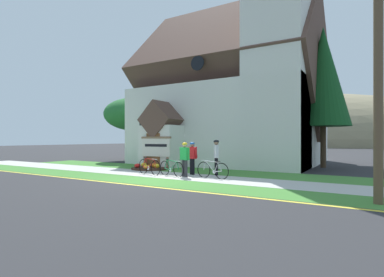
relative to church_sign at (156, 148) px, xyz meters
name	(u,v)px	position (x,y,z in m)	size (l,w,h in m)	color
ground	(197,171)	(2.86, -0.09, -1.25)	(140.00, 140.00, 0.00)	#2B2B2D
sidewalk_slab	(158,174)	(1.91, -2.29, -1.24)	(32.00, 2.30, 0.01)	#B7B5AD
grass_verge	(128,179)	(1.91, -4.39, -1.25)	(32.00, 1.90, 0.01)	#427F33
church_lawn	(185,170)	(1.91, 0.27, -1.25)	(24.00, 2.82, 0.01)	#427F33
curb_paint_stripe	(110,182)	(1.91, -5.49, -1.25)	(28.00, 0.16, 0.01)	yellow
church_building	(235,95)	(2.33, 6.48, 3.78)	(12.58, 12.23, 13.99)	silver
church_sign	(156,148)	(0.00, 0.00, 0.00)	(2.07, 0.26, 1.91)	#7F6047
flower_bed	(149,168)	(-0.01, -0.61, -1.16)	(2.12, 2.12, 0.34)	#382319
bicycle_black	(171,168)	(2.86, -2.48, -0.88)	(1.69, 0.49, 0.83)	black
bicycle_blue	(213,170)	(4.92, -2.19, -0.87)	(1.71, 0.29, 0.81)	black
bicycle_green	(149,167)	(1.55, -2.53, -0.86)	(1.74, 0.51, 0.85)	black
cyclist_in_green_jersey	(185,157)	(3.60, -2.46, -0.32)	(0.61, 0.36, 1.61)	#2D2D33
cyclist_in_white_jersey	(192,156)	(3.47, -1.57, -0.32)	(0.61, 0.41, 1.61)	black
cyclist_in_orange_jersey	(216,154)	(4.57, -1.13, -0.23)	(0.42, 0.67, 1.72)	black
utility_pole	(374,30)	(11.10, -4.56, 3.52)	(3.12, 0.28, 8.62)	brown
roadside_conifer	(323,77)	(8.46, 5.78, 4.34)	(3.21, 3.21, 8.68)	#3D2D1E
yard_deciduous_tree	(133,114)	(-5.58, 4.15, 2.49)	(4.66, 4.66, 5.06)	#4C3823
distant_hill	(300,146)	(-4.48, 64.31, -1.25)	(71.94, 39.34, 25.15)	#847A5B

